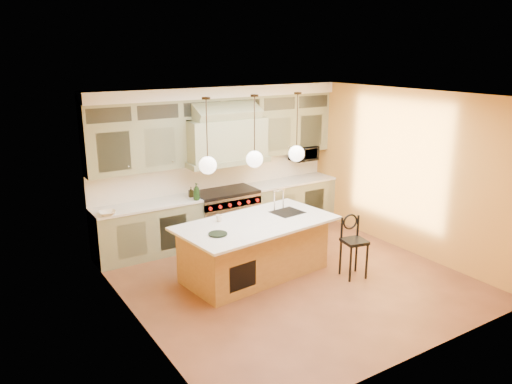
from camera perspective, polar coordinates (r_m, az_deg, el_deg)
floor at (r=8.13m, az=3.98°, el=-9.85°), size 5.00×5.00×0.00m
ceiling at (r=7.35m, az=4.42°, el=10.98°), size 5.00×5.00×0.00m
wall_back at (r=9.67m, az=-4.64°, el=3.45°), size 5.00×0.00×5.00m
wall_front at (r=5.90m, az=18.80°, el=-5.56°), size 5.00×0.00×5.00m
wall_left at (r=6.51m, az=-13.87°, el=-3.17°), size 0.00×5.00×5.00m
wall_right at (r=9.28m, az=16.73°, el=2.29°), size 0.00×5.00×5.00m
back_cabinetry at (r=9.45m, az=-3.88°, el=3.04°), size 5.00×0.77×2.90m
range at (r=9.63m, az=-3.52°, el=-2.55°), size 1.20×0.74×0.96m
kitchen_island at (r=8.07m, az=-0.12°, el=-6.34°), size 2.64×1.60×1.35m
counter_stool at (r=8.13m, az=11.07°, el=-5.71°), size 0.41×0.41×1.02m
microwave at (r=10.50m, az=5.48°, el=4.42°), size 0.54×0.37×0.30m
oil_bottle_a at (r=8.96m, az=-6.83°, el=0.04°), size 0.14×0.14×0.31m
oil_bottle_b at (r=9.18m, az=-7.44°, el=-0.01°), size 0.09×0.10×0.18m
fruit_bowl at (r=8.46m, az=-16.61°, el=-2.34°), size 0.31×0.31×0.07m
cup at (r=7.89m, az=-4.23°, el=-3.02°), size 0.12×0.12×0.11m
pendant_left at (r=7.25m, az=-5.54°, el=3.28°), size 0.26×0.26×1.11m
pendant_center at (r=7.63m, az=-0.17°, el=3.99°), size 0.26×0.26×1.11m
pendant_right at (r=8.08m, az=4.65°, el=4.60°), size 0.26×0.26×1.11m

